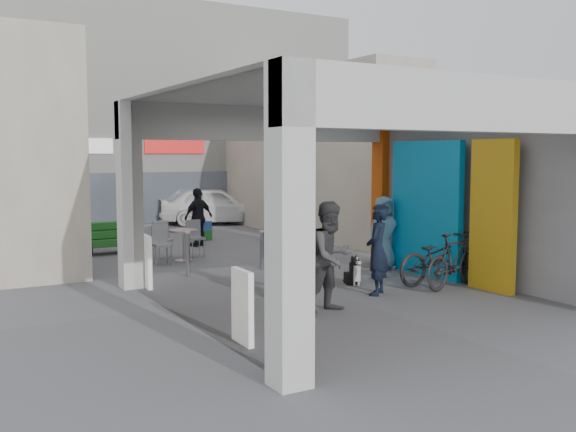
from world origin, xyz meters
TOP-DOWN VIEW (x-y plane):
  - ground at (0.00, 0.00)m, footprint 90.00×90.00m
  - arcade_canopy at (0.54, -0.82)m, footprint 6.40×6.45m
  - far_building at (-0.00, 13.99)m, footprint 18.00×4.08m
  - plaza_bldg_left at (-4.50, 7.50)m, footprint 2.00×9.00m
  - plaza_bldg_right at (4.50, 7.50)m, footprint 2.00×9.00m
  - bollard_left at (-1.68, 2.48)m, footprint 0.09×0.09m
  - bollard_center at (0.07, 2.53)m, footprint 0.09×0.09m
  - bollard_right at (1.48, 2.29)m, footprint 0.09×0.09m
  - advert_board_near at (-2.75, -2.31)m, footprint 0.11×0.55m
  - advert_board_far at (-2.75, 1.85)m, footprint 0.13×0.55m
  - cafe_set at (-1.16, 4.68)m, footprint 1.49×1.20m
  - produce_stand at (-2.27, 6.43)m, footprint 1.22×0.66m
  - crate_stack at (0.75, 7.63)m, footprint 0.55×0.50m
  - border_collie at (0.81, 0.14)m, footprint 0.22×0.43m
  - man_with_dog at (0.66, -0.81)m, footprint 0.71×0.68m
  - man_back_turned at (-0.75, -1.44)m, footprint 0.97×0.81m
  - man_elderly at (2.40, 1.20)m, footprint 0.83×0.57m
  - man_crates at (0.18, 6.53)m, footprint 1.02×0.67m
  - bicycle_front at (2.30, -0.60)m, footprint 2.00×0.79m
  - bicycle_rear at (2.30, -1.05)m, footprint 1.83×0.91m
  - white_van at (2.83, 11.50)m, footprint 4.28×2.95m

SIDE VIEW (x-z plane):
  - ground at x=0.00m, z-range 0.00..0.00m
  - border_collie at x=0.81m, z-range -0.06..0.53m
  - crate_stack at x=0.75m, z-range 0.00..0.56m
  - produce_stand at x=-2.27m, z-range -0.08..0.72m
  - cafe_set at x=-1.16m, z-range -0.13..0.77m
  - bollard_right at x=1.48m, z-range 0.00..0.82m
  - bollard_center at x=0.07m, z-range 0.00..0.83m
  - bollard_left at x=-1.68m, z-range 0.00..0.93m
  - advert_board_near at x=-2.75m, z-range 0.01..1.01m
  - advert_board_far at x=-2.75m, z-range 0.01..1.01m
  - bicycle_front at x=2.30m, z-range 0.00..1.04m
  - bicycle_rear at x=2.30m, z-range 0.00..1.06m
  - white_van at x=2.83m, z-range 0.00..1.35m
  - man_crates at x=0.18m, z-range 0.00..1.61m
  - man_elderly at x=2.40m, z-range 0.00..1.61m
  - man_with_dog at x=0.66m, z-range 0.00..1.63m
  - man_back_turned at x=-0.75m, z-range 0.00..1.78m
  - arcade_canopy at x=0.54m, z-range -0.90..5.50m
  - plaza_bldg_left at x=-4.50m, z-range 0.00..5.00m
  - plaza_bldg_right at x=4.50m, z-range 0.00..5.00m
  - far_building at x=0.00m, z-range -0.01..7.99m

